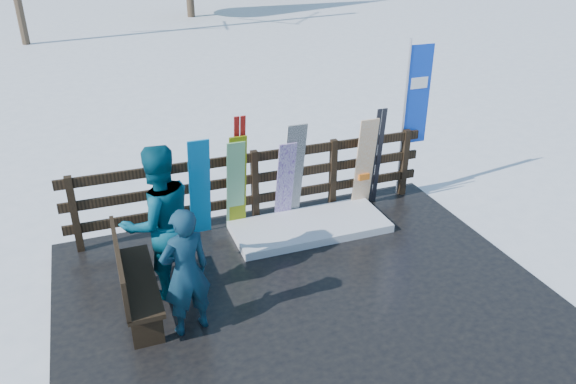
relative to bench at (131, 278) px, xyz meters
name	(u,v)px	position (x,y,z in m)	size (l,w,h in m)	color
ground	(309,306)	(2.03, -0.48, -0.60)	(700.00, 700.00, 0.00)	white
deck	(309,303)	(2.03, -0.48, -0.56)	(6.00, 5.00, 0.08)	black
fence	(255,181)	(2.03, 1.72, 0.14)	(5.60, 0.10, 1.15)	black
snow_patch	(310,226)	(2.70, 1.12, -0.46)	(2.32, 1.00, 0.12)	white
bench	(131,278)	(0.00, 0.00, 0.00)	(0.41, 1.50, 0.97)	black
snowboard_0	(200,188)	(1.15, 1.50, 0.27)	(0.30, 0.03, 1.60)	#0B7CC1
snowboard_1	(236,186)	(1.67, 1.50, 0.22)	(0.26, 0.03, 1.49)	silver
snowboard_2	(238,183)	(1.70, 1.50, 0.26)	(0.26, 0.03, 1.56)	#D8F501
snowboard_3	(285,182)	(2.44, 1.50, 0.16)	(0.27, 0.03, 1.37)	white
snowboard_4	(293,173)	(2.57, 1.50, 0.30)	(0.30, 0.03, 1.65)	black
snowboard_5	(365,164)	(3.77, 1.50, 0.25)	(0.31, 0.03, 1.54)	white
ski_pair_a	(239,173)	(1.76, 1.57, 0.39)	(0.16, 0.32, 1.82)	#AC1A15
ski_pair_b	(376,157)	(4.01, 1.57, 0.31)	(0.17, 0.18, 1.65)	black
rental_flag	(414,101)	(4.74, 1.77, 1.09)	(0.45, 0.04, 2.60)	silver
person_front	(186,272)	(0.56, -0.49, 0.26)	(0.57, 0.37, 1.56)	#0D3946
person_back	(160,222)	(0.43, 0.36, 0.47)	(0.95, 0.74, 1.96)	#06465D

